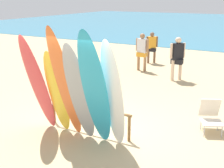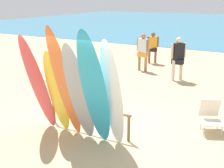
{
  "view_description": "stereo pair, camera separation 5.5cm",
  "coord_description": "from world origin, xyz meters",
  "px_view_note": "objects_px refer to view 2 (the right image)",
  "views": [
    {
      "loc": [
        3.72,
        -5.63,
        3.29
      ],
      "look_at": [
        0.0,
        1.21,
        0.93
      ],
      "focal_mm": 46.7,
      "sensor_mm": 36.0,
      "label": 1
    },
    {
      "loc": [
        3.77,
        -5.6,
        3.29
      ],
      "look_at": [
        0.0,
        1.21,
        0.93
      ],
      "focal_mm": 46.7,
      "sensor_mm": 36.0,
      "label": 2
    }
  ],
  "objects_px": {
    "surfboard_grey_3": "(79,94)",
    "beach_chair_red": "(210,115)",
    "surfboard_white_5": "(112,96)",
    "beachgoer_by_water": "(143,50)",
    "surfboard_yellow_1": "(57,93)",
    "beachgoer_midbeach": "(178,56)",
    "surfboard_rack": "(89,112)",
    "surfboard_orange_2": "(64,85)",
    "beachgoer_strolling": "(153,46)",
    "surfboard_teal_4": "(94,91)",
    "surfboard_red_0": "(38,84)"
  },
  "relations": [
    {
      "from": "surfboard_grey_3",
      "to": "beach_chair_red",
      "type": "xyz_separation_m",
      "value": [
        2.49,
        2.12,
        -0.77
      ]
    },
    {
      "from": "surfboard_white_5",
      "to": "beachgoer_by_water",
      "type": "height_order",
      "value": "surfboard_white_5"
    },
    {
      "from": "surfboard_yellow_1",
      "to": "beachgoer_midbeach",
      "type": "xyz_separation_m",
      "value": [
        1.11,
        6.12,
        -0.07
      ]
    },
    {
      "from": "surfboard_rack",
      "to": "surfboard_orange_2",
      "type": "height_order",
      "value": "surfboard_orange_2"
    },
    {
      "from": "surfboard_orange_2",
      "to": "beachgoer_strolling",
      "type": "height_order",
      "value": "surfboard_orange_2"
    },
    {
      "from": "surfboard_orange_2",
      "to": "beachgoer_midbeach",
      "type": "xyz_separation_m",
      "value": [
        0.76,
        6.26,
        -0.36
      ]
    },
    {
      "from": "surfboard_teal_4",
      "to": "beachgoer_by_water",
      "type": "xyz_separation_m",
      "value": [
        -1.92,
        7.1,
        -0.38
      ]
    },
    {
      "from": "beachgoer_midbeach",
      "to": "beach_chair_red",
      "type": "distance_m",
      "value": 4.67
    },
    {
      "from": "beachgoer_midbeach",
      "to": "beachgoer_by_water",
      "type": "height_order",
      "value": "beachgoer_midbeach"
    },
    {
      "from": "surfboard_grey_3",
      "to": "surfboard_white_5",
      "type": "relative_size",
      "value": 0.97
    },
    {
      "from": "surfboard_rack",
      "to": "beachgoer_midbeach",
      "type": "xyz_separation_m",
      "value": [
        0.56,
        5.63,
        0.49
      ]
    },
    {
      "from": "beachgoer_midbeach",
      "to": "surfboard_white_5",
      "type": "bearing_deg",
      "value": -132.67
    },
    {
      "from": "surfboard_grey_3",
      "to": "beachgoer_by_water",
      "type": "xyz_separation_m",
      "value": [
        -1.46,
        7.03,
        -0.23
      ]
    },
    {
      "from": "surfboard_red_0",
      "to": "surfboard_white_5",
      "type": "xyz_separation_m",
      "value": [
        1.99,
        0.11,
        0.01
      ]
    },
    {
      "from": "surfboard_teal_4",
      "to": "beach_chair_red",
      "type": "xyz_separation_m",
      "value": [
        2.03,
        2.19,
        -0.93
      ]
    },
    {
      "from": "surfboard_red_0",
      "to": "surfboard_yellow_1",
      "type": "distance_m",
      "value": 0.52
    },
    {
      "from": "beach_chair_red",
      "to": "surfboard_teal_4",
      "type": "bearing_deg",
      "value": -157.2
    },
    {
      "from": "surfboard_rack",
      "to": "beach_chair_red",
      "type": "xyz_separation_m",
      "value": [
        2.66,
        1.49,
        -0.08
      ]
    },
    {
      "from": "surfboard_red_0",
      "to": "beachgoer_by_water",
      "type": "distance_m",
      "value": 7.03
    },
    {
      "from": "surfboard_yellow_1",
      "to": "surfboard_teal_4",
      "type": "bearing_deg",
      "value": -10.6
    },
    {
      "from": "surfboard_yellow_1",
      "to": "beachgoer_midbeach",
      "type": "height_order",
      "value": "surfboard_yellow_1"
    },
    {
      "from": "surfboard_red_0",
      "to": "surfboard_yellow_1",
      "type": "relative_size",
      "value": 1.18
    },
    {
      "from": "surfboard_rack",
      "to": "beachgoer_by_water",
      "type": "height_order",
      "value": "beachgoer_by_water"
    },
    {
      "from": "surfboard_yellow_1",
      "to": "surfboard_white_5",
      "type": "distance_m",
      "value": 1.52
    },
    {
      "from": "surfboard_rack",
      "to": "surfboard_white_5",
      "type": "height_order",
      "value": "surfboard_white_5"
    },
    {
      "from": "beachgoer_midbeach",
      "to": "beachgoer_by_water",
      "type": "bearing_deg",
      "value": 110.69
    },
    {
      "from": "surfboard_rack",
      "to": "beach_chair_red",
      "type": "distance_m",
      "value": 3.05
    },
    {
      "from": "beachgoer_by_water",
      "to": "beach_chair_red",
      "type": "relative_size",
      "value": 2.04
    },
    {
      "from": "surfboard_red_0",
      "to": "surfboard_white_5",
      "type": "bearing_deg",
      "value": 8.77
    },
    {
      "from": "surfboard_rack",
      "to": "surfboard_orange_2",
      "type": "bearing_deg",
      "value": -107.99
    },
    {
      "from": "surfboard_yellow_1",
      "to": "surfboard_grey_3",
      "type": "relative_size",
      "value": 0.88
    },
    {
      "from": "surfboard_yellow_1",
      "to": "beachgoer_strolling",
      "type": "distance_m",
      "value": 8.63
    },
    {
      "from": "surfboard_yellow_1",
      "to": "surfboard_teal_4",
      "type": "distance_m",
      "value": 1.23
    },
    {
      "from": "surfboard_yellow_1",
      "to": "surfboard_teal_4",
      "type": "relative_size",
      "value": 0.77
    },
    {
      "from": "surfboard_red_0",
      "to": "surfboard_orange_2",
      "type": "bearing_deg",
      "value": 4.23
    },
    {
      "from": "surfboard_red_0",
      "to": "surfboard_white_5",
      "type": "distance_m",
      "value": 1.99
    },
    {
      "from": "surfboard_rack",
      "to": "surfboard_yellow_1",
      "type": "xyz_separation_m",
      "value": [
        -0.55,
        -0.5,
        0.56
      ]
    },
    {
      "from": "surfboard_orange_2",
      "to": "surfboard_yellow_1",
      "type": "bearing_deg",
      "value": 161.91
    },
    {
      "from": "surfboard_red_0",
      "to": "beachgoer_strolling",
      "type": "distance_m",
      "value": 8.72
    },
    {
      "from": "surfboard_rack",
      "to": "surfboard_white_5",
      "type": "relative_size",
      "value": 0.91
    },
    {
      "from": "surfboard_rack",
      "to": "surfboard_red_0",
      "type": "height_order",
      "value": "surfboard_red_0"
    },
    {
      "from": "surfboard_orange_2",
      "to": "surfboard_white_5",
      "type": "distance_m",
      "value": 1.18
    },
    {
      "from": "beachgoer_midbeach",
      "to": "beach_chair_red",
      "type": "height_order",
      "value": "beachgoer_midbeach"
    },
    {
      "from": "surfboard_yellow_1",
      "to": "beachgoer_by_water",
      "type": "distance_m",
      "value": 6.94
    },
    {
      "from": "surfboard_red_0",
      "to": "surfboard_orange_2",
      "type": "height_order",
      "value": "surfboard_orange_2"
    },
    {
      "from": "surfboard_rack",
      "to": "surfboard_teal_4",
      "type": "height_order",
      "value": "surfboard_teal_4"
    },
    {
      "from": "beachgoer_midbeach",
      "to": "surfboard_teal_4",
      "type": "bearing_deg",
      "value": -135.76
    },
    {
      "from": "beachgoer_by_water",
      "to": "beach_chair_red",
      "type": "height_order",
      "value": "beachgoer_by_water"
    },
    {
      "from": "surfboard_red_0",
      "to": "surfboard_white_5",
      "type": "height_order",
      "value": "surfboard_white_5"
    },
    {
      "from": "beachgoer_strolling",
      "to": "beach_chair_red",
      "type": "xyz_separation_m",
      "value": [
        4.13,
        -6.59,
        -0.47
      ]
    }
  ]
}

